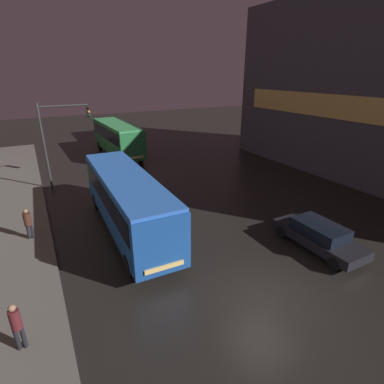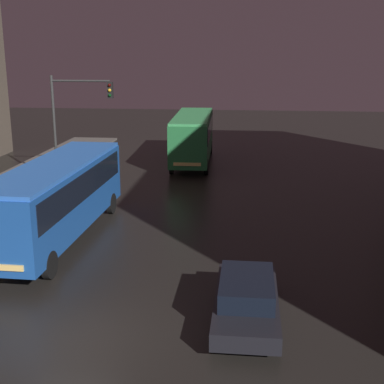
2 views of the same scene
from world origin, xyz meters
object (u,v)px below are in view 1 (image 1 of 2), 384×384
Objects in this scene: car_taxi at (319,235)px; traffic_light_main at (60,131)px; pedestrian_mid at (28,221)px; pedestrian_near at (16,324)px; bus_near at (127,197)px; bus_far at (117,136)px.

car_taxi is 0.73× the size of traffic_light_main.
pedestrian_near is at bearing -0.02° from pedestrian_mid.
pedestrian_near is 15.75m from traffic_light_main.
pedestrian_mid reaches higher than car_taxi.
bus_near reaches higher than car_taxi.
car_taxi is 2.79× the size of pedestrian_mid.
bus_far reaches higher than pedestrian_near.
bus_near is 8.22m from pedestrian_near.
bus_far is 17.49m from pedestrian_mid.
car_taxi is 18.60m from traffic_light_main.
traffic_light_main reaches higher than pedestrian_near.
pedestrian_mid is (-12.89, 7.67, 0.44)m from car_taxi.
bus_near is at bearing 74.52° from bus_far.
bus_near is at bearing -76.77° from traffic_light_main.
pedestrian_mid is (-4.96, 1.39, -0.89)m from bus_near.
bus_near is 1.08× the size of bus_far.
bus_far is at bearing -79.96° from car_taxi.
car_taxi is (7.93, -6.29, -1.33)m from bus_near.
bus_far is at bearing -102.06° from bus_near.
pedestrian_mid is at bearing 25.82° from pedestrian_near.
traffic_light_main is at bearing -75.43° from bus_near.
traffic_light_main is at bearing -56.61° from car_taxi.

